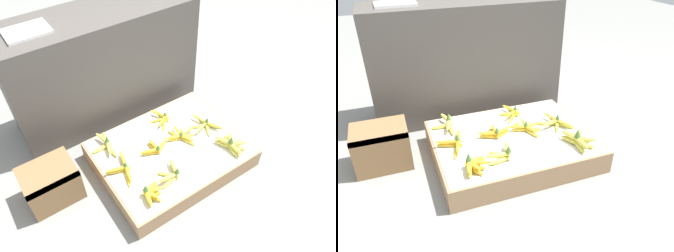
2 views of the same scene
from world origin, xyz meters
The scene contains 14 objects.
ground_plane centered at (0.00, 0.00, 0.00)m, with size 10.00×10.00×0.00m, color gray.
display_platform centered at (0.00, 0.00, 0.07)m, with size 0.98×0.77×0.15m.
back_vendor_table centered at (-0.09, 0.75, 0.42)m, with size 1.41×0.46×0.85m.
wooden_crate centered at (-0.78, 0.19, 0.13)m, with size 0.33×0.26×0.26m.
banana_bunch_front_left centered at (-0.32, -0.25, 0.18)m, with size 0.15×0.15×0.10m.
banana_bunch_front_midleft centered at (-0.14, -0.21, 0.18)m, with size 0.18×0.16×0.10m.
banana_bunch_front_right centered at (0.34, -0.24, 0.18)m, with size 0.18×0.23×0.11m.
banana_bunch_middle_left centered at (-0.36, 0.00, 0.17)m, with size 0.18×0.28×0.09m.
banana_bunch_middle_midleft centered at (-0.10, 0.03, 0.17)m, with size 0.22×0.14×0.09m.
banana_bunch_middle_midright centered at (0.11, 0.03, 0.17)m, with size 0.23×0.23×0.08m.
banana_bunch_middle_right centered at (0.32, 0.02, 0.17)m, with size 0.23×0.24×0.08m.
banana_bunch_back_left centered at (-0.35, 0.25, 0.18)m, with size 0.17×0.26×0.10m.
banana_bunch_back_midright centered at (0.10, 0.25, 0.17)m, with size 0.16×0.23×0.08m.
foam_tray_white centered at (-0.54, 0.73, 0.85)m, with size 0.27×0.20×0.02m.
Camera 1 is at (-0.85, -1.20, 1.84)m, focal length 35.00 mm.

